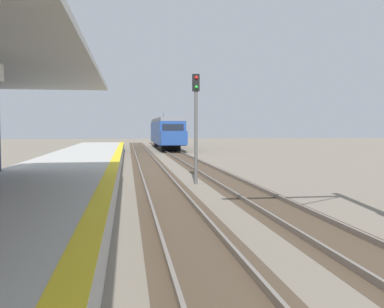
{
  "coord_description": "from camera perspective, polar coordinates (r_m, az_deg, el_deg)",
  "views": [
    {
      "loc": [
        0.41,
        1.27,
        2.68
      ],
      "look_at": [
        1.82,
        10.79,
        2.1
      ],
      "focal_mm": 40.91,
      "sensor_mm": 36.0,
      "label": 1
    }
  ],
  "objects": [
    {
      "name": "station_platform",
      "position": [
        15.18,
        -19.47,
        -5.2
      ],
      "size": [
        5.0,
        80.0,
        0.91
      ],
      "color": "#B7B5AD",
      "rests_on": "ground"
    },
    {
      "name": "rail_signal_post",
      "position": [
        20.72,
        0.51,
        4.86
      ],
      "size": [
        0.32,
        0.34,
        5.2
      ],
      "color": "#4C4C4C",
      "rests_on": "ground"
    },
    {
      "name": "approaching_train",
      "position": [
        55.86,
        -3.4,
        2.91
      ],
      "size": [
        2.93,
        19.6,
        4.76
      ],
      "color": "navy",
      "rests_on": "ground"
    },
    {
      "name": "track_pair_nearest_platform",
      "position": [
        18.97,
        -3.86,
        -4.54
      ],
      "size": [
        2.34,
        120.0,
        0.16
      ],
      "color": "#4C3D2D",
      "rests_on": "ground"
    },
    {
      "name": "track_pair_middle",
      "position": [
        19.53,
        6.17,
        -4.32
      ],
      "size": [
        2.34,
        120.0,
        0.16
      ],
      "color": "#4C3D2D",
      "rests_on": "ground"
    }
  ]
}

